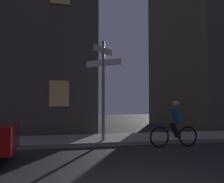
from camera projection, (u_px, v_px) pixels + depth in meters
name	position (u px, v px, depth m)	size (l,w,h in m)	color
sidewalk_kerb	(74.00, 140.00, 10.68)	(40.00, 2.96, 0.14)	gray
signpost	(103.00, 81.00, 10.25)	(1.13, 1.13, 3.77)	gray
cyclist	(175.00, 125.00, 9.42)	(1.82, 0.33, 1.61)	black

